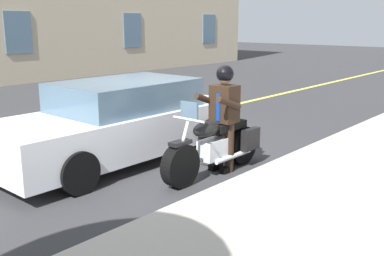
{
  "coord_description": "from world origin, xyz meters",
  "views": [
    {
      "loc": [
        5.48,
        5.71,
        2.4
      ],
      "look_at": [
        0.19,
        1.1,
        0.75
      ],
      "focal_mm": 42.28,
      "sensor_mm": 36.0,
      "label": 1
    }
  ],
  "objects": [
    {
      "name": "lane_center_stripe",
      "position": [
        0.0,
        -2.0,
        0.01
      ],
      "size": [
        60.0,
        0.16,
        0.01
      ],
      "primitive_type": "cube",
      "color": "#E5DB4C",
      "rests_on": "ground_plane"
    },
    {
      "name": "rider_main",
      "position": [
        -0.24,
        1.4,
        1.04
      ],
      "size": [
        0.62,
        0.54,
        1.74
      ],
      "color": "black",
      "rests_on": "ground_plane"
    },
    {
      "name": "car_dark",
      "position": [
        0.46,
        -0.36,
        0.69
      ],
      "size": [
        4.6,
        1.92,
        1.4
      ],
      "color": "white",
      "rests_on": "ground_plane"
    },
    {
      "name": "ground_plane",
      "position": [
        0.0,
        0.0,
        0.0
      ],
      "size": [
        80.0,
        80.0,
        0.0
      ],
      "primitive_type": "plane",
      "color": "#333335"
    },
    {
      "name": "motorcycle_main",
      "position": [
        -0.05,
        1.41,
        0.45
      ],
      "size": [
        2.21,
        0.6,
        1.26
      ],
      "color": "black",
      "rests_on": "ground_plane"
    }
  ]
}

